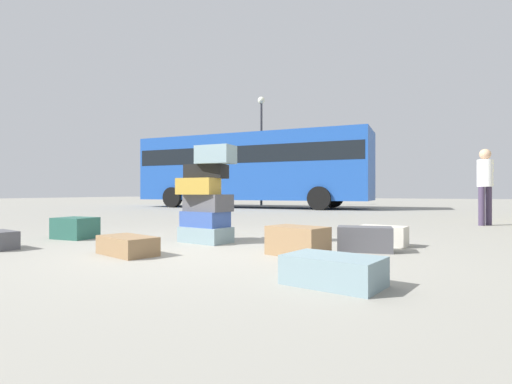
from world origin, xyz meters
The scene contains 11 objects.
ground_plane centered at (0.00, 0.00, 0.00)m, with size 80.00×80.00×0.00m, color gray.
suitcase_tower centered at (-0.42, 0.50, 0.58)m, with size 0.76×0.59×1.32m.
suitcase_teal_foreground_near centered at (-2.40, 0.02, 0.16)m, with size 0.54×0.44×0.31m, color #26594C.
suitcase_charcoal_upright_blue centered at (1.69, 0.60, 0.14)m, with size 0.61×0.32×0.29m, color #4C4C51.
suitcase_brown_right_side centered at (1.08, -0.02, 0.16)m, with size 0.62×0.38×0.32m, color olive.
suitcase_brown_behind_tower centered at (-0.61, -0.78, 0.10)m, with size 0.70×0.38×0.20m, color olive.
suitcase_slate_foreground_far centered at (1.77, -1.17, 0.11)m, with size 0.69×0.43×0.22m, color gray.
suitcase_cream_left_side centered at (1.82, 1.18, 0.13)m, with size 0.57×0.29×0.25m, color beige.
person_bearded_onlooker centered at (3.29, 5.23, 0.94)m, with size 0.30×0.30×1.57m.
parked_bus centered at (-5.08, 11.38, 1.83)m, with size 10.32×3.09×3.15m.
lamp_post centered at (-5.94, 14.21, 3.71)m, with size 0.36×0.36×5.61m.
Camera 1 is at (2.50, -4.00, 0.69)m, focal length 27.28 mm.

